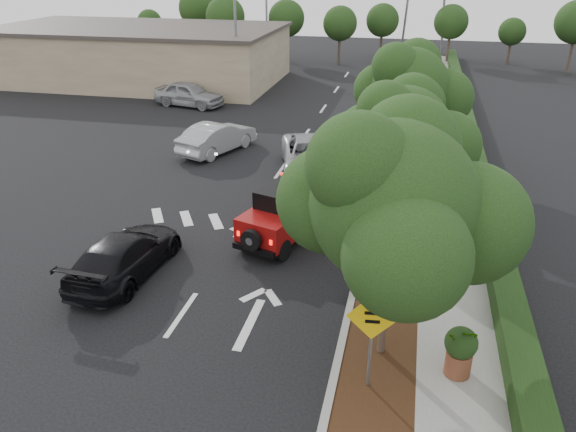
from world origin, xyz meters
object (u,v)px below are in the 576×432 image
(red_jeep, at_px, (285,214))
(silver_suv_ahead, at_px, (312,157))
(speed_hump_sign, at_px, (372,328))
(black_suv_oncoming, at_px, (125,255))

(red_jeep, distance_m, silver_suv_ahead, 6.79)
(red_jeep, xyz_separation_m, speed_hump_sign, (3.62, -7.02, 0.74))
(red_jeep, xyz_separation_m, silver_suv_ahead, (-0.30, 6.78, -0.17))
(silver_suv_ahead, bearing_deg, red_jeep, -102.58)
(red_jeep, bearing_deg, speed_hump_sign, -44.80)
(silver_suv_ahead, height_order, speed_hump_sign, speed_hump_sign)
(red_jeep, distance_m, black_suv_oncoming, 5.55)
(red_jeep, height_order, black_suv_oncoming, red_jeep)
(silver_suv_ahead, distance_m, black_suv_oncoming, 11.01)
(red_jeep, distance_m, speed_hump_sign, 7.93)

